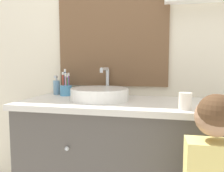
# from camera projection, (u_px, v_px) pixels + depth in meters

# --- Properties ---
(wall_back) EXTENTS (3.20, 0.18, 2.50)m
(wall_back) POSITION_uv_depth(u_px,v_px,m) (140.00, 32.00, 1.62)
(wall_back) COLOR beige
(wall_back) RESTS_ON ground_plane
(vanity_counter) EXTENTS (1.41, 0.56, 0.82)m
(vanity_counter) POSITION_uv_depth(u_px,v_px,m) (130.00, 164.00, 1.42)
(vanity_counter) COLOR #4C4742
(vanity_counter) RESTS_ON ground_plane
(sink_basin) EXTENTS (0.38, 0.44, 0.21)m
(sink_basin) POSITION_uv_depth(u_px,v_px,m) (100.00, 93.00, 1.44)
(sink_basin) COLOR white
(sink_basin) RESTS_ON vanity_counter
(toothbrush_holder) EXTENTS (0.09, 0.09, 0.20)m
(toothbrush_holder) POSITION_uv_depth(u_px,v_px,m) (66.00, 90.00, 1.64)
(toothbrush_holder) COLOR #4C93C6
(toothbrush_holder) RESTS_ON vanity_counter
(soap_dispenser) EXTENTS (0.05, 0.05, 0.15)m
(soap_dispenser) POSITION_uv_depth(u_px,v_px,m) (57.00, 87.00, 1.69)
(soap_dispenser) COLOR #6B93B2
(soap_dispenser) RESTS_ON vanity_counter
(drinking_cup) EXTENTS (0.07, 0.07, 0.09)m
(drinking_cup) POSITION_uv_depth(u_px,v_px,m) (185.00, 101.00, 1.12)
(drinking_cup) COLOR silver
(drinking_cup) RESTS_ON vanity_counter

